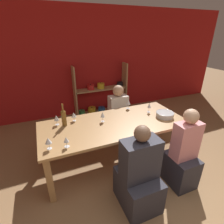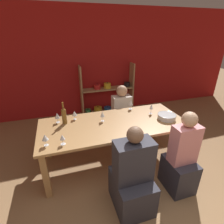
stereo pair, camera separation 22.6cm
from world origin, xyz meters
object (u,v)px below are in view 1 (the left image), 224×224
dining_table (114,127)px  wine_glass_red_c (48,141)px  wine_bottle_green (64,117)px  wine_glass_red_e (56,118)px  mixing_bowl (165,114)px  wine_glass_red_a (74,115)px  shelf_unit (102,97)px  person_near_a (138,178)px  wine_glass_red_b (149,106)px  person_near_b (182,158)px  wine_glass_red_d (103,115)px  person_far_a (118,117)px  wine_glass_empty_b (66,140)px  wine_glass_empty_a (128,102)px

dining_table → wine_glass_red_c: 1.09m
dining_table → wine_bottle_green: size_ratio=6.45×
wine_glass_red_c → wine_glass_red_e: bearing=74.6°
mixing_bowl → wine_glass_red_a: size_ratio=2.02×
wine_bottle_green → wine_glass_red_e: 0.13m
shelf_unit → person_near_a: (-0.55, -2.94, -0.02)m
wine_glass_red_b → person_near_b: 1.06m
wine_glass_red_b → mixing_bowl: bearing=-61.1°
mixing_bowl → wine_glass_red_d: size_ratio=1.78×
person_far_a → person_near_a: bearing=74.1°
wine_glass_red_c → wine_glass_empty_b: size_ratio=1.09×
wine_bottle_green → wine_glass_empty_a: bearing=9.5°
mixing_bowl → wine_bottle_green: wine_bottle_green is taller
wine_glass_red_c → wine_glass_empty_b: wine_glass_red_c is taller
wine_glass_empty_a → person_far_a: person_far_a is taller
mixing_bowl → wine_glass_red_d: bearing=166.6°
wine_bottle_green → person_near_b: size_ratio=0.30×
mixing_bowl → wine_glass_empty_b: bearing=-172.5°
wine_glass_red_e → person_near_b: size_ratio=0.14×
wine_bottle_green → wine_glass_red_a: wine_bottle_green is taller
wine_glass_empty_a → wine_glass_red_e: size_ratio=1.08×
shelf_unit → wine_glass_red_d: bearing=-108.8°
wine_glass_empty_a → wine_glass_red_e: (-1.33, -0.14, -0.01)m
wine_glass_red_c → person_near_b: (1.73, -0.51, -0.43)m
mixing_bowl → wine_glass_red_a: 1.54m
wine_glass_empty_b → wine_glass_red_d: (0.66, 0.47, 0.02)m
wine_glass_red_a → wine_glass_red_b: bearing=-8.0°
wine_glass_red_b → person_near_b: (-0.03, -0.96, -0.44)m
mixing_bowl → wine_glass_red_b: bearing=118.9°
wine_glass_red_a → wine_glass_red_e: 0.28m
mixing_bowl → wine_glass_red_a: wine_glass_red_a is taller
wine_glass_empty_b → person_near_b: (1.52, -0.47, -0.42)m
person_far_a → mixing_bowl: bearing=115.6°
wine_glass_red_a → wine_glass_empty_a: size_ratio=0.84×
dining_table → wine_glass_empty_b: bearing=-156.4°
wine_glass_empty_a → person_far_a: size_ratio=0.16×
mixing_bowl → wine_glass_empty_b: (-1.71, -0.22, 0.06)m
mixing_bowl → wine_bottle_green: size_ratio=0.84×
wine_glass_red_c → wine_glass_empty_a: wine_glass_empty_a is taller
shelf_unit → wine_glass_red_b: bearing=-82.9°
wine_glass_red_a → dining_table: bearing=-29.0°
wine_bottle_green → wine_glass_empty_b: (-0.06, -0.58, -0.04)m
dining_table → mixing_bowl: mixing_bowl is taller
wine_glass_red_c → shelf_unit: bearing=57.2°
shelf_unit → wine_glass_empty_a: size_ratio=8.10×
wine_glass_empty_b → wine_glass_red_d: wine_glass_red_d is taller
wine_glass_red_e → person_far_a: bearing=22.1°
shelf_unit → mixing_bowl: bearing=-79.9°
wine_glass_red_a → person_far_a: size_ratio=0.13×
dining_table → wine_glass_red_e: bearing=161.2°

